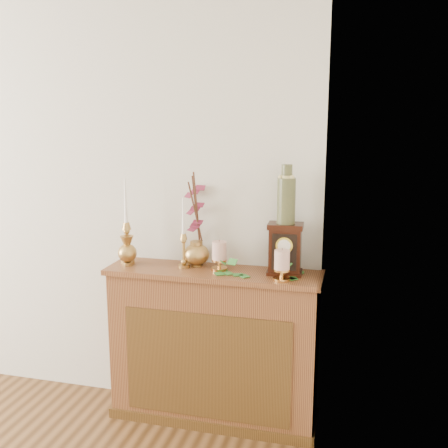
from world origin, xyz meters
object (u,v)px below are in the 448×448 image
(mantel_clock, at_px, (285,249))
(ceramic_vase, at_px, (286,197))
(candlestick_left, at_px, (127,236))
(candlestick_center, at_px, (184,245))
(ginger_jar, at_px, (196,223))
(bud_vase, at_px, (127,251))

(mantel_clock, bearing_deg, ceramic_vase, 90.00)
(mantel_clock, bearing_deg, candlestick_left, 178.35)
(candlestick_left, height_order, mantel_clock, candlestick_left)
(candlestick_center, distance_m, ginger_jar, 0.15)
(candlestick_center, relative_size, bud_vase, 2.30)
(candlestick_left, relative_size, candlestick_center, 1.24)
(bud_vase, distance_m, ginger_jar, 0.44)
(bud_vase, bearing_deg, candlestick_left, 114.92)
(candlestick_left, relative_size, mantel_clock, 1.77)
(candlestick_center, bearing_deg, candlestick_left, -179.71)
(bud_vase, xyz_separation_m, mantel_clock, (0.92, 0.06, 0.05))
(candlestick_left, xyz_separation_m, ceramic_vase, (0.94, 0.02, 0.26))
(candlestick_left, relative_size, ceramic_vase, 1.58)
(candlestick_left, bearing_deg, ginger_jar, 11.93)
(bud_vase, height_order, ginger_jar, ginger_jar)
(bud_vase, xyz_separation_m, ceramic_vase, (0.92, 0.07, 0.34))
(bud_vase, height_order, ceramic_vase, ceramic_vase)
(ceramic_vase, bearing_deg, ginger_jar, 173.15)
(candlestick_center, distance_m, mantel_clock, 0.59)
(candlestick_center, xyz_separation_m, ginger_jar, (0.05, 0.08, 0.12))
(candlestick_left, bearing_deg, ceramic_vase, 1.29)
(ginger_jar, bearing_deg, candlestick_center, -121.06)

